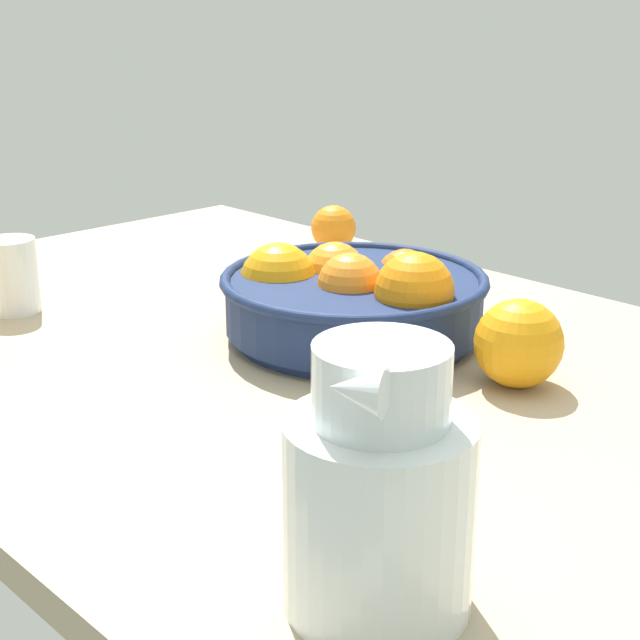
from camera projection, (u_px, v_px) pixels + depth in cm
name	position (u px, v px, depth cm)	size (l,w,h in cm)	color
ground_plane	(305.00, 368.00, 100.76)	(130.18, 80.40, 3.00)	tan
fruit_bowl	(352.00, 297.00, 103.84)	(29.06, 29.06, 11.37)	navy
juice_pitcher	(379.00, 510.00, 57.51)	(11.66, 15.52, 17.77)	white
juice_glass	(13.00, 280.00, 112.57)	(5.98, 5.98, 8.88)	white
loose_orange_1	(519.00, 343.00, 91.08)	(8.59, 8.59, 8.59)	orange
loose_orange_2	(333.00, 228.00, 140.09)	(6.61, 6.61, 6.61)	orange
spoon	(290.00, 277.00, 126.20)	(12.33, 8.59, 1.00)	silver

